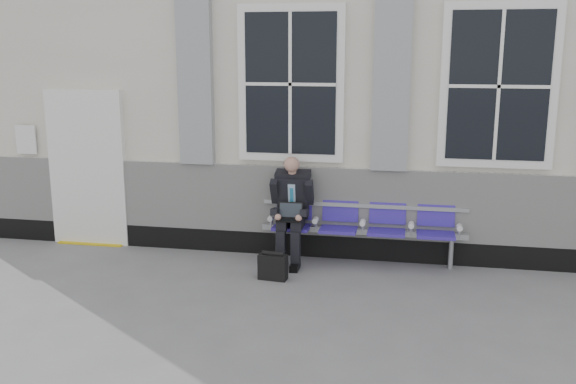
# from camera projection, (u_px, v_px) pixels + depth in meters

# --- Properties ---
(ground) EXTENTS (70.00, 70.00, 0.00)m
(ground) POSITION_uv_depth(u_px,v_px,m) (466.00, 310.00, 6.75)
(ground) COLOR slate
(ground) RESTS_ON ground
(station_building) EXTENTS (14.40, 4.40, 4.49)m
(station_building) POSITION_uv_depth(u_px,v_px,m) (456.00, 80.00, 9.59)
(station_building) COLOR silver
(station_building) RESTS_ON ground
(bench) EXTENTS (2.60, 0.47, 0.91)m
(bench) POSITION_uv_depth(u_px,v_px,m) (363.00, 221.00, 8.11)
(bench) COLOR #9EA0A3
(bench) RESTS_ON ground
(businessman) EXTENTS (0.54, 0.73, 1.37)m
(businessman) POSITION_uv_depth(u_px,v_px,m) (292.00, 205.00, 8.11)
(businessman) COLOR black
(businessman) RESTS_ON ground
(briefcase) EXTENTS (0.35, 0.18, 0.35)m
(briefcase) POSITION_uv_depth(u_px,v_px,m) (273.00, 267.00, 7.60)
(briefcase) COLOR black
(briefcase) RESTS_ON ground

